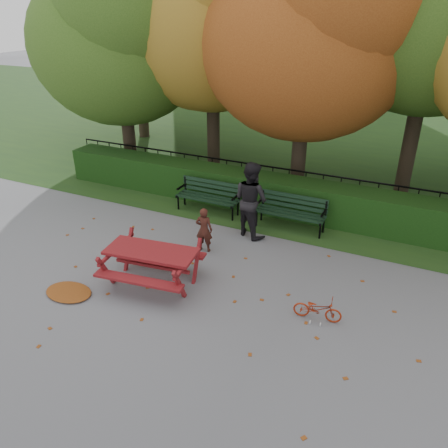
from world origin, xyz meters
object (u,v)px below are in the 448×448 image
at_px(child, 204,230).
at_px(adult, 251,199).
at_px(bench_left, 209,194).
at_px(tree_c, 320,24).
at_px(picnic_table, 152,257).
at_px(tree_a, 122,32).
at_px(bench_right, 292,209).
at_px(bicycle, 318,309).

relative_size(child, adult, 0.57).
height_order(bench_left, adult, adult).
relative_size(tree_c, picnic_table, 3.91).
bearing_deg(child, picnic_table, 67.04).
bearing_deg(tree_c, tree_a, -176.35).
relative_size(bench_left, bench_right, 1.00).
bearing_deg(child, adult, -129.86).
bearing_deg(child, tree_c, -117.28).
distance_m(tree_a, adult, 7.05).
relative_size(tree_c, child, 7.22).
distance_m(tree_c, adult, 4.96).
bearing_deg(bench_right, bicycle, -64.99).
xyz_separation_m(tree_c, bench_left, (-2.13, -2.26, -4.30)).
bearing_deg(bench_right, tree_c, 96.70).
distance_m(tree_a, tree_c, 6.04).
height_order(tree_a, bench_left, tree_a).
distance_m(bench_left, adult, 1.83).
relative_size(bench_left, bicycle, 2.01).
xyz_separation_m(picnic_table, child, (0.34, 1.67, -0.07)).
bearing_deg(tree_a, bicycle, -33.84).
distance_m(bench_left, child, 2.23).
bearing_deg(tree_c, child, -105.93).
relative_size(bench_right, adult, 0.93).
height_order(bench_right, adult, adult).
relative_size(bench_right, child, 1.62).
height_order(picnic_table, adult, adult).
relative_size(bench_right, picnic_table, 0.88).
xyz_separation_m(picnic_table, bicycle, (3.42, 0.30, -0.39)).
bearing_deg(adult, child, 85.46).
bearing_deg(bench_left, adult, -26.90).
bearing_deg(bicycle, picnic_table, 88.10).
bearing_deg(bench_right, picnic_table, -116.36).
relative_size(tree_a, tree_c, 0.94).
distance_m(tree_c, bench_left, 5.31).
bearing_deg(bicycle, bench_right, 18.15).
xyz_separation_m(bench_left, adult, (1.58, -0.80, 0.45)).
relative_size(tree_c, bench_left, 4.44).
xyz_separation_m(picnic_table, adult, (1.01, 2.90, 0.34)).
distance_m(tree_a, picnic_table, 8.13).
bearing_deg(bench_right, bench_left, 180.00).
bearing_deg(bench_left, child, -65.95).
height_order(adult, bicycle, adult).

